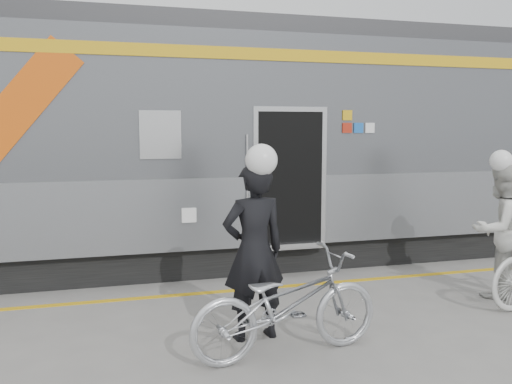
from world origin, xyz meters
name	(u,v)px	position (x,y,z in m)	size (l,w,h in m)	color
ground	(320,344)	(0.00, 0.00, 0.00)	(90.00, 90.00, 0.00)	slate
train	(140,145)	(-1.61, 4.19, 2.05)	(24.00, 3.17, 4.10)	black
safety_strip	(264,288)	(0.00, 2.15, 0.00)	(24.00, 0.12, 0.01)	gold
man	(254,251)	(-0.65, 0.36, 0.99)	(0.72, 0.48, 1.99)	black
bicycle_left	(287,304)	(-0.45, -0.19, 0.55)	(0.73, 2.08, 1.09)	#B7BAC0
woman	(500,230)	(3.04, 0.91, 0.94)	(0.91, 0.71, 1.88)	silver
helmet_man	(254,145)	(-0.65, 0.36, 2.16)	(0.34, 0.34, 0.34)	white
helmet_woman	(505,151)	(3.04, 0.91, 2.03)	(0.30, 0.30, 0.30)	white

